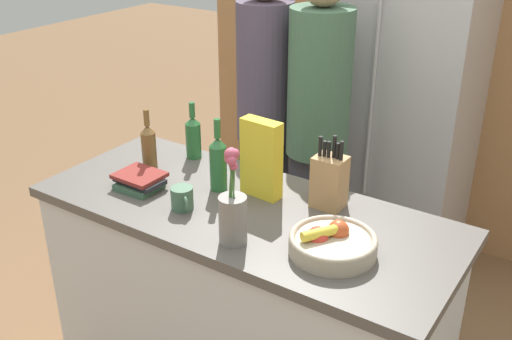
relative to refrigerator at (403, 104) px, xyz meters
The scene contains 14 objects.
kitchen_island 1.50m from the refrigerator, 92.97° to the right, with size 1.61×0.67×0.93m.
back_wall_wood 0.51m from the refrigerator, 101.55° to the left, with size 2.81×0.12×2.60m.
refrigerator is the anchor object (origin of this frame).
fruit_bowl 1.54m from the refrigerator, 77.43° to the right, with size 0.29×0.29×0.10m.
knife_block 1.25m from the refrigerator, 81.62° to the right, with size 0.11×0.10×0.28m.
flower_vase 1.63m from the refrigerator, 88.89° to the right, with size 0.09×0.09×0.34m.
cereal_box 1.31m from the refrigerator, 93.23° to the right, with size 0.16×0.07×0.31m.
coffee_mug 1.57m from the refrigerator, 99.31° to the right, with size 0.11×0.09×0.09m.
book_stack 1.60m from the refrigerator, 108.35° to the right, with size 0.20×0.16×0.06m.
bottle_oil 1.48m from the refrigerator, 113.39° to the right, with size 0.06×0.06×0.26m.
bottle_vinegar 1.27m from the refrigerator, 113.78° to the right, with size 0.07×0.07×0.25m.
bottle_wine 1.37m from the refrigerator, 100.06° to the right, with size 0.07×0.07×0.29m.
person_at_sink 0.79m from the refrigerator, 130.61° to the right, with size 0.28×0.28×1.72m.
person_in_blue 0.65m from the refrigerator, 107.75° to the right, with size 0.30×0.30×1.73m.
Camera 1 is at (1.11, -1.59, 2.01)m, focal length 42.00 mm.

